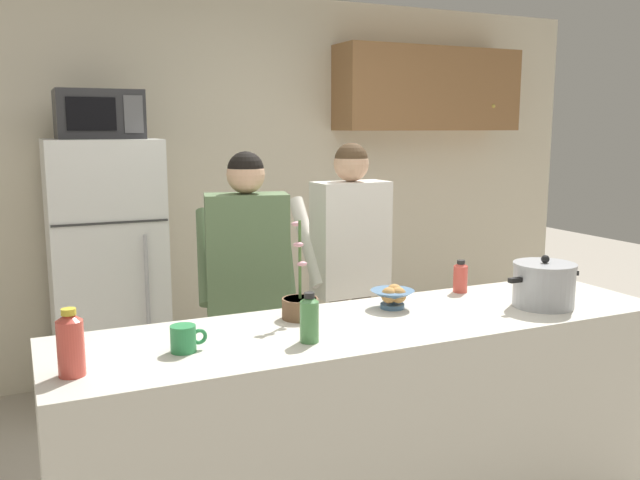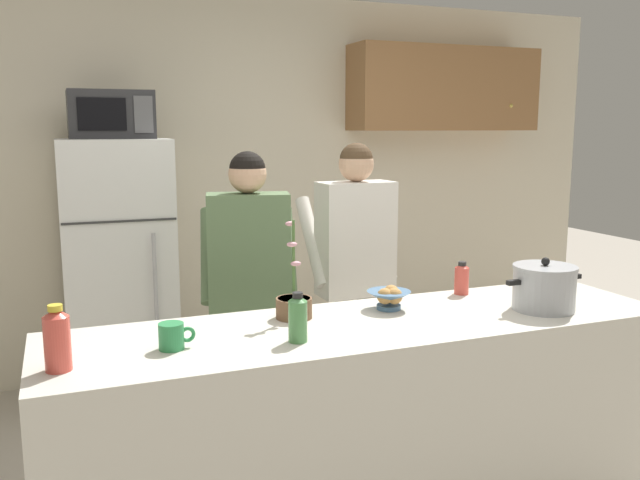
% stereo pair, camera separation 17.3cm
% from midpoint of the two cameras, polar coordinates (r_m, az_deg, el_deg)
% --- Properties ---
extents(back_wall_unit, '(6.00, 0.48, 2.60)m').
position_cam_midpoint_polar(back_wall_unit, '(4.83, -7.15, 5.91)').
color(back_wall_unit, beige).
rests_on(back_wall_unit, ground).
extents(kitchen_island, '(2.57, 0.68, 0.92)m').
position_cam_midpoint_polar(kitchen_island, '(2.91, 2.92, -15.63)').
color(kitchen_island, silver).
rests_on(kitchen_island, ground).
extents(refrigerator, '(0.64, 0.68, 1.63)m').
position_cam_midpoint_polar(refrigerator, '(4.29, -18.78, -2.82)').
color(refrigerator, white).
rests_on(refrigerator, ground).
extents(microwave, '(0.48, 0.37, 0.28)m').
position_cam_midpoint_polar(microwave, '(4.18, -19.46, 10.04)').
color(microwave, '#2D2D30').
rests_on(microwave, refrigerator).
extents(person_near_pot, '(0.55, 0.49, 1.58)m').
position_cam_midpoint_polar(person_near_pot, '(3.35, -7.67, -2.88)').
color(person_near_pot, '#33384C').
rests_on(person_near_pot, ground).
extents(person_by_sink, '(0.50, 0.42, 1.62)m').
position_cam_midpoint_polar(person_by_sink, '(3.68, 1.20, -1.26)').
color(person_by_sink, '#726656').
rests_on(person_by_sink, ground).
extents(cooking_pot, '(0.38, 0.27, 0.23)m').
position_cam_midpoint_polar(cooking_pot, '(3.07, 16.98, -3.66)').
color(cooking_pot, '#ADAFB5').
rests_on(cooking_pot, kitchen_island).
extents(coffee_mug, '(0.13, 0.09, 0.10)m').
position_cam_midpoint_polar(coffee_mug, '(2.43, -13.52, -8.17)').
color(coffee_mug, '#2D8C4C').
rests_on(coffee_mug, kitchen_island).
extents(bread_bowl, '(0.19, 0.19, 0.10)m').
position_cam_midpoint_polar(bread_bowl, '(2.92, 4.53, -4.84)').
color(bread_bowl, '#4C7299').
rests_on(bread_bowl, kitchen_island).
extents(bottle_near_edge, '(0.07, 0.07, 0.19)m').
position_cam_midpoint_polar(bottle_near_edge, '(2.46, -2.94, -6.65)').
color(bottle_near_edge, '#4C8C4C').
rests_on(bottle_near_edge, kitchen_island).
extents(bottle_mid_counter, '(0.07, 0.07, 0.16)m').
position_cam_midpoint_polar(bottle_mid_counter, '(3.24, 10.38, -3.08)').
color(bottle_mid_counter, '#D84C3F').
rests_on(bottle_mid_counter, kitchen_island).
extents(bottle_far_corner, '(0.08, 0.08, 0.22)m').
position_cam_midpoint_polar(bottle_far_corner, '(2.30, -22.52, -8.13)').
color(bottle_far_corner, '#D84C3F').
rests_on(bottle_far_corner, kitchen_island).
extents(potted_orchid, '(0.15, 0.15, 0.41)m').
position_cam_midpoint_polar(potted_orchid, '(2.77, -3.51, -5.51)').
color(potted_orchid, brown).
rests_on(potted_orchid, kitchen_island).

